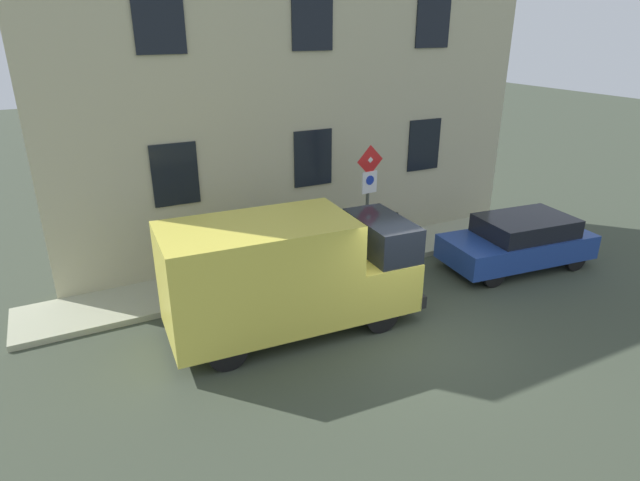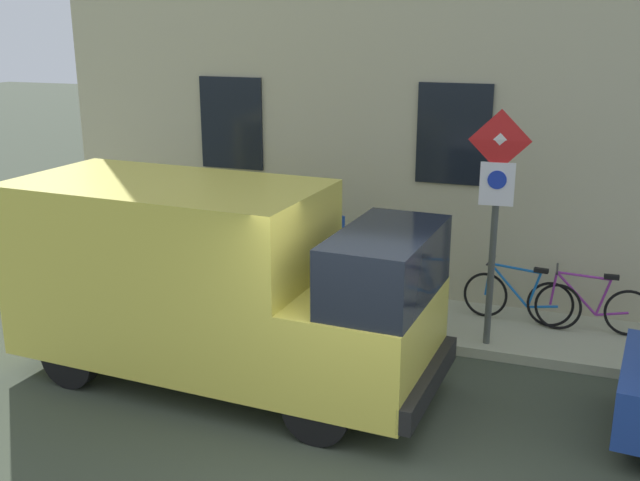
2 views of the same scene
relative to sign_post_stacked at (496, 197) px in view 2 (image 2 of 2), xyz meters
name	(u,v)px [view 2 (image 2 of 2)]	position (x,y,z in m)	size (l,w,h in m)	color
sidewalk_slab	(434,323)	(0.65, 0.84, -2.14)	(1.73, 15.33, 0.14)	#A5A78A
building_facade	(463,25)	(1.86, 0.84, 2.11)	(0.75, 13.33, 8.64)	#B9B390
sign_post_stacked	(496,197)	(0.00, 0.00, 0.00)	(0.16, 0.56, 3.07)	#474C47
delivery_van	(213,279)	(-1.91, 3.12, -0.87)	(2.28, 5.43, 2.50)	#E0D14D
bicycle_purple	(589,306)	(0.96, -1.28, -1.70)	(0.46, 1.71, 0.89)	black
bicycle_blue	(521,298)	(0.96, -0.34, -1.70)	(0.48, 1.71, 0.89)	black
pedestrian	(329,251)	(0.46, 2.44, -1.14)	(0.48, 0.43, 1.72)	#262B47
litter_bin	(376,296)	(0.14, 1.61, -1.62)	(0.44, 0.44, 0.90)	#2D5133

